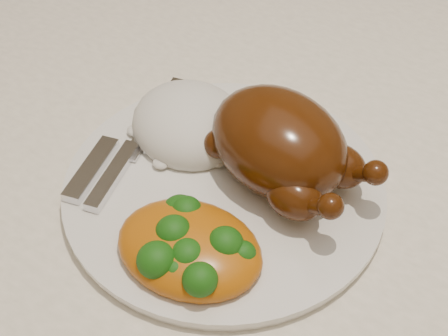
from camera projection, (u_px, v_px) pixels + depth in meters
The scene contains 7 objects.
dining_table at pixel (382, 259), 0.66m from camera, with size 1.60×0.90×0.76m.
tablecloth at pixel (396, 214), 0.61m from camera, with size 1.73×1.03×0.18m.
dinner_plate at pixel (224, 188), 0.58m from camera, with size 0.29×0.29×0.01m, color white.
roast_chicken at pixel (281, 145), 0.55m from camera, with size 0.18×0.13×0.09m.
rice_mound at pixel (189, 124), 0.62m from camera, with size 0.15×0.15×0.06m.
mac_and_cheese at pixel (192, 247), 0.51m from camera, with size 0.14×0.12×0.05m.
cutlery at pixel (122, 154), 0.60m from camera, with size 0.07×0.20×0.01m.
Camera 1 is at (0.09, -0.42, 1.20)m, focal length 50.00 mm.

